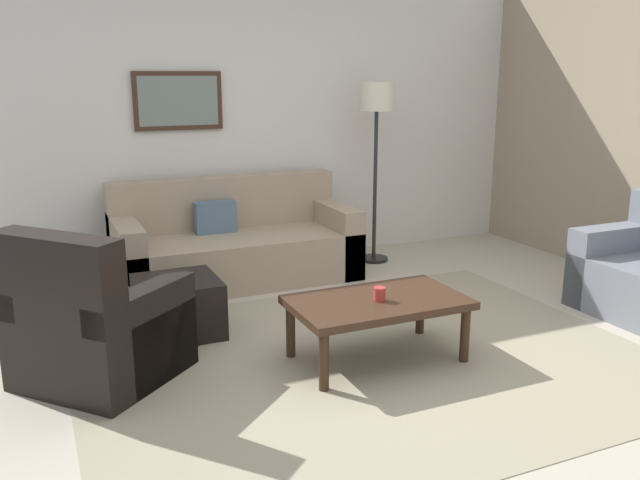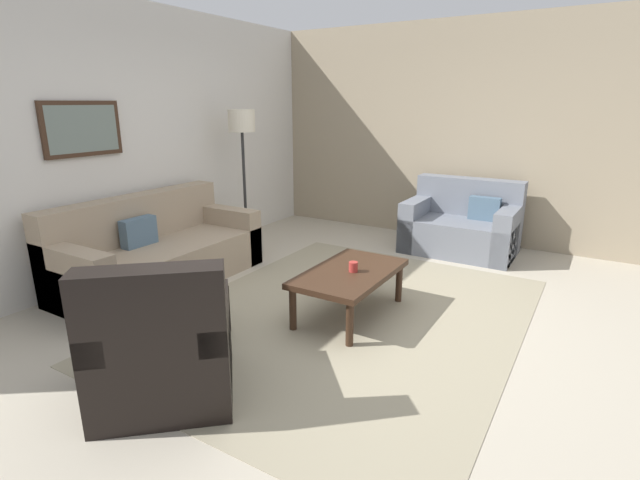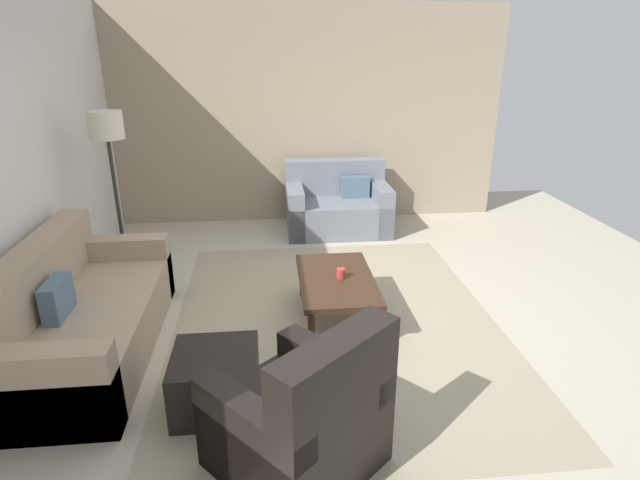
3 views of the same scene
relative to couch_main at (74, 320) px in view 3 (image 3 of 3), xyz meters
The scene contains 10 objects.
ground_plane 2.12m from the couch_main, 83.02° to the right, with size 8.00×8.00×0.00m, color #B2A893.
stone_feature_panel 4.02m from the couch_main, 32.63° to the right, with size 0.12×5.20×2.80m, color gray.
area_rug 2.12m from the couch_main, 83.02° to the right, with size 3.59×2.79×0.01m, color gray.
couch_main is the anchor object (origin of this frame).
couch_loveseat 3.63m from the couch_main, 41.73° to the right, with size 0.87×1.30×0.88m.
armchair_leather 2.18m from the couch_main, 128.92° to the right, with size 1.13×1.13×0.95m.
ottoman 1.37m from the couch_main, 123.20° to the right, with size 0.56×0.56×0.40m, color black.
coffee_table 2.12m from the couch_main, 81.41° to the right, with size 1.10×0.64×0.41m.
cup 2.16m from the couch_main, 81.78° to the right, with size 0.08×0.08×0.09m, color #B2332D.
lamp_standing 1.80m from the couch_main, ahead, with size 0.32×0.32×1.71m.
Camera 3 is at (-3.90, 0.54, 2.29)m, focal length 28.68 mm.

